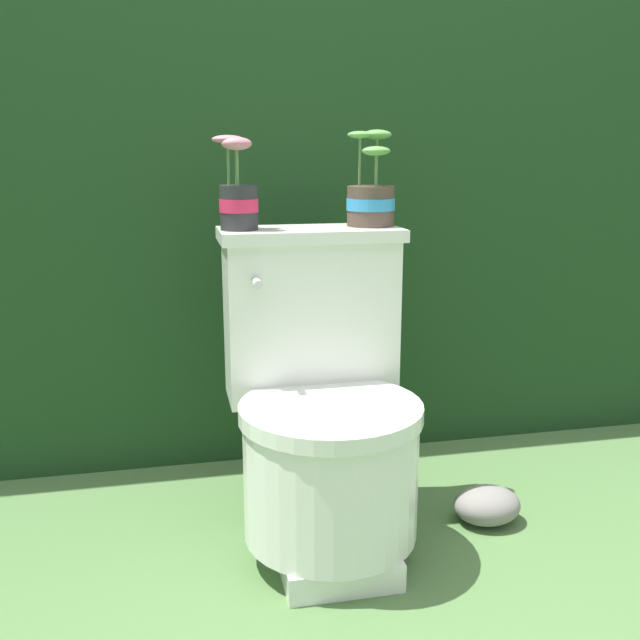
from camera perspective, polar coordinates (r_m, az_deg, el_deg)
The scene contains 6 objects.
ground_plane at distance 1.76m, azimuth 3.92°, elevation -18.87°, with size 12.00×12.00×0.00m, color #4C703D.
hedge_backdrop at distance 2.56m, azimuth -2.72°, elevation 10.04°, with size 3.07×0.92×1.57m.
toilet at distance 1.70m, azimuth 0.24°, elevation -7.62°, with size 0.44×0.54×0.75m.
potted_plant_left at distance 1.71m, azimuth -6.58°, elevation 9.86°, with size 0.10×0.09×0.22m.
potted_plant_midleft at distance 1.79m, azimuth 4.09°, elevation 9.74°, with size 0.12×0.13×0.23m.
garden_stone at distance 1.94m, azimuth 13.22°, elevation -14.22°, with size 0.17×0.14×0.10m.
Camera 1 is at (-0.43, -1.42, 0.94)m, focal length 40.00 mm.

